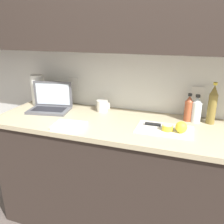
% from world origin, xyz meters
% --- Properties ---
extents(wall_back, '(5.20, 0.38, 2.60)m').
position_xyz_m(wall_back, '(-0.00, 0.25, 1.56)').
color(wall_back, white).
rests_on(wall_back, ground_plane).
extents(counter_unit, '(2.57, 0.64, 0.92)m').
position_xyz_m(counter_unit, '(0.02, 0.00, 0.47)').
color(counter_unit, '#332823').
rests_on(counter_unit, ground_plane).
extents(laptop, '(0.37, 0.27, 0.23)m').
position_xyz_m(laptop, '(-0.95, 0.09, 0.98)').
color(laptop, '#515156').
rests_on(laptop, counter_unit).
extents(cutting_board, '(0.38, 0.23, 0.01)m').
position_xyz_m(cutting_board, '(0.02, -0.03, 0.93)').
color(cutting_board, silver).
rests_on(cutting_board, counter_unit).
extents(knife, '(0.26, 0.04, 0.02)m').
position_xyz_m(knife, '(-0.04, -0.00, 0.94)').
color(knife, silver).
rests_on(knife, cutting_board).
extents(lemon_half_cut, '(0.07, 0.07, 0.04)m').
position_xyz_m(lemon_half_cut, '(0.04, -0.05, 0.95)').
color(lemon_half_cut, yellow).
rests_on(lemon_half_cut, cutting_board).
extents(lemon_whole_beside, '(0.08, 0.08, 0.08)m').
position_xyz_m(lemon_whole_beside, '(0.13, -0.06, 0.97)').
color(lemon_whole_beside, yellow).
rests_on(lemon_whole_beside, cutting_board).
extents(bottle_green_soda, '(0.06, 0.06, 0.30)m').
position_xyz_m(bottle_green_soda, '(0.32, 0.20, 1.06)').
color(bottle_green_soda, olive).
rests_on(bottle_green_soda, counter_unit).
extents(bottle_oil_tall, '(0.07, 0.07, 0.21)m').
position_xyz_m(bottle_oil_tall, '(0.21, 0.20, 1.02)').
color(bottle_oil_tall, silver).
rests_on(bottle_oil_tall, counter_unit).
extents(bottle_water_clear, '(0.06, 0.06, 0.21)m').
position_xyz_m(bottle_water_clear, '(0.16, 0.20, 1.02)').
color(bottle_water_clear, '#A34C2D').
rests_on(bottle_water_clear, counter_unit).
extents(measuring_cup, '(0.11, 0.09, 0.09)m').
position_xyz_m(measuring_cup, '(-0.53, 0.20, 0.97)').
color(measuring_cup, silver).
rests_on(measuring_cup, counter_unit).
extents(paper_towel_roll, '(0.11, 0.11, 0.27)m').
position_xyz_m(paper_towel_roll, '(-1.15, 0.20, 1.06)').
color(paper_towel_roll, white).
rests_on(paper_towel_roll, counter_unit).
extents(dish_towel, '(0.23, 0.18, 0.02)m').
position_xyz_m(dish_towel, '(-0.62, -0.20, 0.94)').
color(dish_towel, white).
rests_on(dish_towel, counter_unit).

